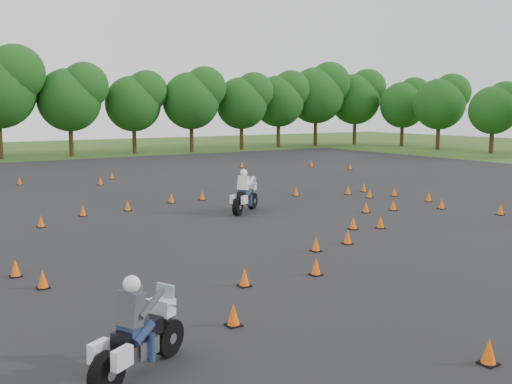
# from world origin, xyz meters

# --- Properties ---
(ground) EXTENTS (140.00, 140.00, 0.00)m
(ground) POSITION_xyz_m (0.00, 0.00, 0.00)
(ground) COLOR #2D5119
(ground) RESTS_ON ground
(asphalt_pad) EXTENTS (62.00, 62.00, 0.00)m
(asphalt_pad) POSITION_xyz_m (0.00, 6.00, 0.01)
(asphalt_pad) COLOR black
(asphalt_pad) RESTS_ON ground
(treeline) EXTENTS (86.83, 32.60, 10.65)m
(treeline) POSITION_xyz_m (1.95, 35.09, 4.60)
(treeline) COLOR #194914
(treeline) RESTS_ON ground
(traffic_cones) EXTENTS (36.14, 33.08, 0.45)m
(traffic_cones) POSITION_xyz_m (-0.10, 5.54, 0.23)
(traffic_cones) COLOR #FF5D0A
(traffic_cones) RESTS_ON asphalt_pad
(rider_grey) EXTENTS (2.33, 1.72, 1.76)m
(rider_grey) POSITION_xyz_m (-8.79, -5.93, 0.88)
(rider_grey) COLOR #3D4044
(rider_grey) RESTS_ON ground
(rider_white) EXTENTS (2.42, 2.05, 1.89)m
(rider_white) POSITION_xyz_m (0.81, 6.09, 0.95)
(rider_white) COLOR white
(rider_white) RESTS_ON ground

